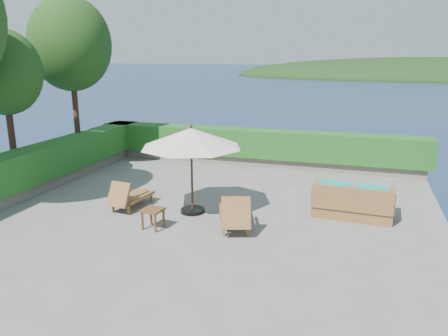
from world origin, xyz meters
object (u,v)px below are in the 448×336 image
(patio_umbrella, at_px, (191,139))
(lounge_right, at_px, (235,213))
(side_table, at_px, (153,212))
(wicker_loveseat, at_px, (353,203))
(lounge_left, at_px, (129,196))

(patio_umbrella, distance_m, lounge_right, 2.24)
(side_table, distance_m, wicker_loveseat, 5.07)
(lounge_left, distance_m, wicker_loveseat, 5.91)
(lounge_left, height_order, wicker_loveseat, wicker_loveseat)
(lounge_left, relative_size, wicker_loveseat, 0.73)
(lounge_left, bearing_deg, patio_umbrella, 13.16)
(lounge_left, height_order, lounge_right, lounge_right)
(lounge_left, relative_size, side_table, 2.88)
(wicker_loveseat, bearing_deg, lounge_right, -145.16)
(lounge_right, relative_size, wicker_loveseat, 0.85)
(patio_umbrella, height_order, wicker_loveseat, patio_umbrella)
(patio_umbrella, xyz_separation_m, lounge_right, (1.38, -0.73, -1.60))
(lounge_left, xyz_separation_m, side_table, (1.25, -1.11, 0.06))
(patio_umbrella, bearing_deg, lounge_left, -173.45)
(patio_umbrella, relative_size, wicker_loveseat, 1.32)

